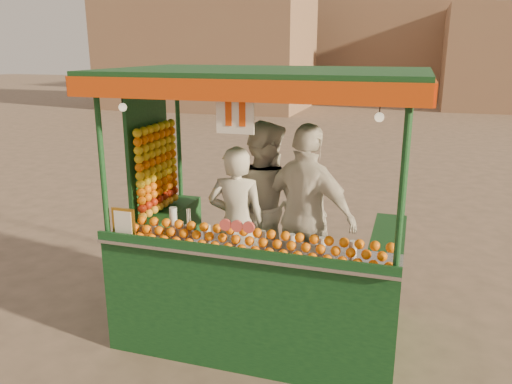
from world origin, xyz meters
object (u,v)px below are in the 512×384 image
(vendor_middle, at_px, (264,205))
(vendor_right, at_px, (307,217))
(vendor_left, at_px, (237,224))
(juice_cart, at_px, (254,256))

(vendor_middle, distance_m, vendor_right, 0.62)
(vendor_right, bearing_deg, vendor_left, 30.70)
(juice_cart, xyz_separation_m, vendor_left, (-0.24, 0.15, 0.27))
(vendor_middle, xyz_separation_m, vendor_right, (0.55, -0.28, 0.02))
(juice_cart, xyz_separation_m, vendor_right, (0.49, 0.28, 0.39))
(vendor_left, bearing_deg, vendor_middle, -119.99)
(vendor_middle, bearing_deg, vendor_right, 174.73)
(juice_cart, distance_m, vendor_middle, 0.68)
(juice_cart, distance_m, vendor_left, 0.39)
(vendor_left, relative_size, vendor_middle, 0.89)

